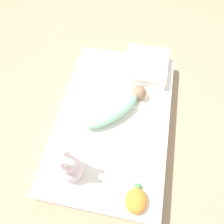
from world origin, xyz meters
TOP-DOWN VIEW (x-y plane):
  - ground_plane at (0.00, 0.00)m, footprint 12.00×12.00m
  - bed_mattress at (0.00, 0.00)m, footprint 1.34×0.84m
  - burp_cloth at (0.20, -0.14)m, footprint 0.21×0.15m
  - swaddled_baby at (0.05, 0.01)m, footprint 0.48×0.48m
  - pillow at (0.50, -0.18)m, footprint 0.38×0.36m
  - bunny_plush at (-0.46, 0.18)m, footprint 0.16×0.16m
  - turtle_plush at (-0.56, -0.25)m, footprint 0.19×0.13m

SIDE VIEW (x-z plane):
  - ground_plane at x=0.00m, z-range 0.00..0.00m
  - bed_mattress at x=0.00m, z-range 0.00..0.16m
  - burp_cloth at x=0.20m, z-range 0.16..0.18m
  - turtle_plush at x=-0.56m, z-range 0.16..0.24m
  - pillow at x=0.50m, z-range 0.16..0.26m
  - swaddled_baby at x=0.05m, z-range 0.16..0.29m
  - bunny_plush at x=-0.46m, z-range 0.10..0.45m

